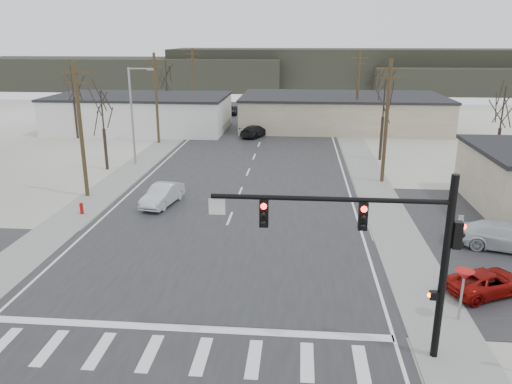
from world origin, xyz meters
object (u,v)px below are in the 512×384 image
traffic_signal_mast (392,241)px  fire_hydrant (82,208)px  car_parked_silver (505,237)px  sedan_crossing (162,195)px  car_far_a (255,131)px  car_far_b (232,110)px  car_parked_red (488,282)px

traffic_signal_mast → fire_hydrant: traffic_signal_mast is taller
traffic_signal_mast → car_parked_silver: size_ratio=1.73×
sedan_crossing → car_far_a: 26.42m
fire_hydrant → car_far_b: (4.24, 46.22, 0.28)m
sedan_crossing → car_parked_silver: 22.33m
traffic_signal_mast → car_parked_red: (5.62, 5.20, -4.06)m
traffic_signal_mast → car_parked_red: traffic_signal_mast is taller
sedan_crossing → car_parked_red: bearing=-20.1°
fire_hydrant → car_parked_red: (23.71, -9.00, 0.16)m
car_far_a → fire_hydrant: bearing=96.4°
car_far_a → car_far_b: bearing=-49.2°
car_far_b → car_parked_silver: bearing=-66.7°
car_far_a → car_parked_silver: bearing=142.8°
traffic_signal_mast → car_parked_silver: 14.10m
fire_hydrant → car_far_a: bearing=71.8°
sedan_crossing → car_parked_silver: size_ratio=0.87×
car_far_a → sedan_crossing: bearing=105.1°
car_parked_red → fire_hydrant: bearing=44.2°
car_far_a → traffic_signal_mast: bearing=126.2°
sedan_crossing → car_parked_silver: bearing=-4.3°
traffic_signal_mast → fire_hydrant: 23.39m
car_parked_red → car_parked_silver: (2.80, 5.42, 0.17)m
sedan_crossing → car_parked_red: sedan_crossing is taller
fire_hydrant → traffic_signal_mast: bearing=-38.1°
car_far_b → car_far_a: bearing=-74.6°
traffic_signal_mast → car_parked_red: size_ratio=2.16×
sedan_crossing → car_far_b: (-0.76, 43.80, -0.06)m
car_far_a → car_parked_silver: car_parked_silver is taller
traffic_signal_mast → car_far_b: 62.11m
car_far_a → car_far_b: car_far_a is taller
traffic_signal_mast → car_far_b: (-13.86, 60.42, -3.95)m
car_parked_red → car_parked_silver: 6.10m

